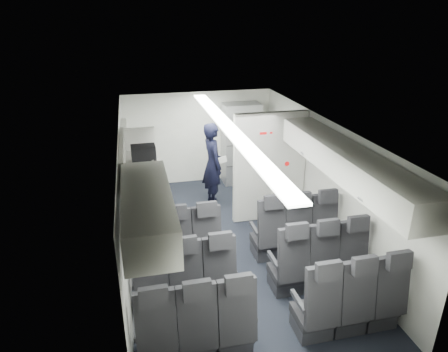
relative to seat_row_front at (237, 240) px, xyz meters
name	(u,v)px	position (x,y,z in m)	size (l,w,h in m)	color
cabin_shell	(229,186)	(0.00, 0.53, 0.72)	(3.41, 6.01, 2.16)	black
seat_row_front	(237,240)	(0.00, 0.00, 0.00)	(3.33, 0.56, 1.24)	black
seat_row_mid	(254,273)	(0.00, -0.90, 0.00)	(3.33, 0.56, 1.24)	black
seat_row_rear	(276,318)	(0.00, -1.80, 0.00)	(3.33, 0.56, 1.24)	black
overhead_bin_left_rear	(147,209)	(-1.40, -1.47, 1.46)	(0.53, 1.80, 0.40)	silver
overhead_bin_left_front_open	(139,164)	(-1.44, 0.28, 1.33)	(0.64, 1.70, 0.72)	#9E9E93
overhead_bin_right_rear	(381,185)	(1.40, -1.47, 1.46)	(0.53, 1.80, 0.40)	silver
overhead_bin_right_front	(318,143)	(1.40, 0.28, 1.46)	(0.53, 1.70, 0.40)	silver
bulkhead_partition	(269,167)	(0.98, 1.33, 0.67)	(1.40, 0.15, 2.13)	silver
galley_unit	(241,144)	(0.95, 3.25, 0.55)	(0.85, 0.52, 1.90)	#939399
boarding_door	(128,171)	(-1.64, 2.09, 0.55)	(0.12, 1.27, 1.86)	silver
flight_attendant	(213,165)	(0.06, 2.21, 0.48)	(0.65, 0.42, 1.77)	black
carry_on_bag	(143,152)	(-1.35, 0.54, 1.42)	(0.36, 0.25, 0.22)	black
papers	(222,160)	(0.25, 2.16, 0.59)	(0.19, 0.02, 0.13)	white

